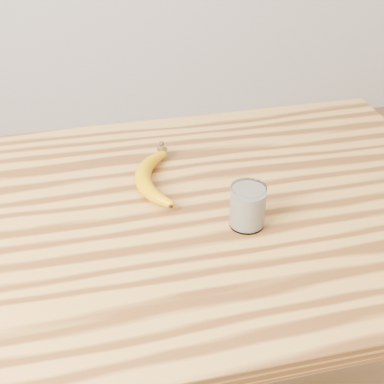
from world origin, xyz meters
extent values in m
cube|color=#B78139|center=(0.00, 0.00, 0.88)|extent=(1.20, 0.80, 0.04)
cylinder|color=brown|center=(0.54, 0.34, 0.43)|extent=(0.06, 0.06, 0.86)
cylinder|color=white|center=(0.11, -0.08, 0.94)|extent=(0.07, 0.07, 0.09)
torus|color=white|center=(0.11, -0.08, 0.98)|extent=(0.07, 0.07, 0.00)
cylinder|color=beige|center=(0.11, -0.08, 0.94)|extent=(0.06, 0.06, 0.07)
camera|label=1|loc=(-0.18, -0.85, 1.54)|focal=50.00mm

